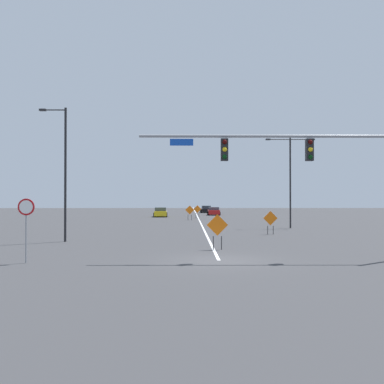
# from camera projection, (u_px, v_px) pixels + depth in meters

# --- Properties ---
(ground) EXTENTS (208.67, 208.67, 0.00)m
(ground) POSITION_uv_depth(u_px,v_px,m) (219.00, 260.00, 20.87)
(ground) COLOR #38383A
(road_centre_stripe) EXTENTS (0.16, 115.93, 0.01)m
(road_centre_stripe) POSITION_uv_depth(u_px,v_px,m) (196.00, 214.00, 78.82)
(road_centre_stripe) COLOR white
(road_centre_stripe) RESTS_ON ground
(traffic_signal_assembly) EXTENTS (12.18, 0.44, 6.48)m
(traffic_signal_assembly) POSITION_uv_depth(u_px,v_px,m) (307.00, 159.00, 20.95)
(traffic_signal_assembly) COLOR gray
(traffic_signal_assembly) RESTS_ON ground
(stop_sign) EXTENTS (0.76, 0.07, 2.91)m
(stop_sign) POSITION_uv_depth(u_px,v_px,m) (26.00, 218.00, 20.06)
(stop_sign) COLOR gray
(stop_sign) RESTS_ON ground
(street_lamp_near_left) EXTENTS (1.84, 0.24, 9.01)m
(street_lamp_near_left) POSITION_uv_depth(u_px,v_px,m) (64.00, 168.00, 29.81)
(street_lamp_near_left) COLOR black
(street_lamp_near_left) RESTS_ON ground
(street_lamp_far_left) EXTENTS (4.74, 0.24, 8.74)m
(street_lamp_far_left) POSITION_uv_depth(u_px,v_px,m) (290.00, 174.00, 42.90)
(street_lamp_far_left) COLOR black
(street_lamp_far_left) RESTS_ON ground
(construction_sign_median_far) EXTENTS (1.17, 0.08, 1.92)m
(construction_sign_median_far) POSITION_uv_depth(u_px,v_px,m) (190.00, 211.00, 57.94)
(construction_sign_median_far) COLOR orange
(construction_sign_median_far) RESTS_ON ground
(construction_sign_left_lane) EXTENTS (1.22, 0.16, 2.01)m
(construction_sign_left_lane) POSITION_uv_depth(u_px,v_px,m) (217.00, 227.00, 25.16)
(construction_sign_left_lane) COLOR orange
(construction_sign_left_lane) RESTS_ON ground
(construction_sign_left_shoulder) EXTENTS (1.11, 0.22, 1.85)m
(construction_sign_left_shoulder) POSITION_uv_depth(u_px,v_px,m) (197.00, 210.00, 63.79)
(construction_sign_left_shoulder) COLOR orange
(construction_sign_left_shoulder) RESTS_ON ground
(construction_sign_right_shoulder) EXTENTS (1.16, 0.13, 1.88)m
(construction_sign_right_shoulder) POSITION_uv_depth(u_px,v_px,m) (270.00, 220.00, 35.60)
(construction_sign_right_shoulder) COLOR orange
(construction_sign_right_shoulder) RESTS_ON ground
(car_red_approaching) EXTENTS (2.11, 3.94, 1.35)m
(car_red_approaching) POSITION_uv_depth(u_px,v_px,m) (214.00, 211.00, 74.70)
(car_red_approaching) COLOR red
(car_red_approaching) RESTS_ON ground
(car_yellow_mid) EXTENTS (2.27, 4.02, 1.45)m
(car_yellow_mid) POSITION_uv_depth(u_px,v_px,m) (160.00, 212.00, 68.01)
(car_yellow_mid) COLOR gold
(car_yellow_mid) RESTS_ON ground
(car_black_distant) EXTENTS (2.19, 4.43, 1.38)m
(car_black_distant) POSITION_uv_depth(u_px,v_px,m) (206.00, 209.00, 86.33)
(car_black_distant) COLOR black
(car_black_distant) RESTS_ON ground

